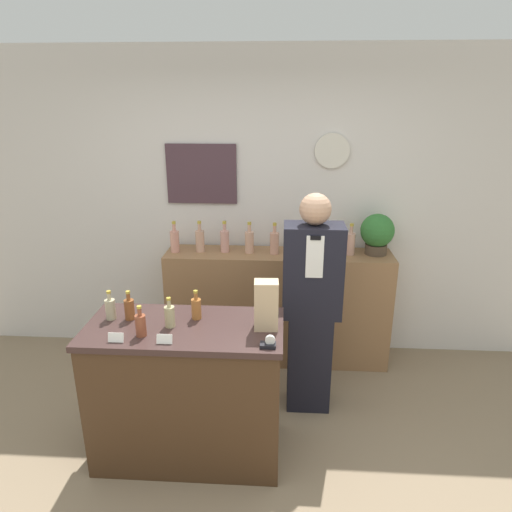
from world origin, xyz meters
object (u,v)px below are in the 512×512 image
at_px(potted_plant, 377,233).
at_px(tape_dispenser, 269,343).
at_px(shopkeeper, 311,307).
at_px(paper_bag, 266,305).

xyz_separation_m(potted_plant, tape_dispenser, (-0.86, -1.48, -0.23)).
bearing_deg(potted_plant, shopkeeper, -129.57).
bearing_deg(tape_dispenser, potted_plant, 59.89).
bearing_deg(shopkeeper, potted_plant, 50.43).
relative_size(shopkeeper, paper_bag, 5.47).
xyz_separation_m(potted_plant, paper_bag, (-0.88, -1.26, -0.10)).
relative_size(paper_bag, tape_dispenser, 3.40).
height_order(shopkeeper, potted_plant, shopkeeper).
distance_m(shopkeeper, tape_dispenser, 0.85).
bearing_deg(potted_plant, tape_dispenser, -120.11).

